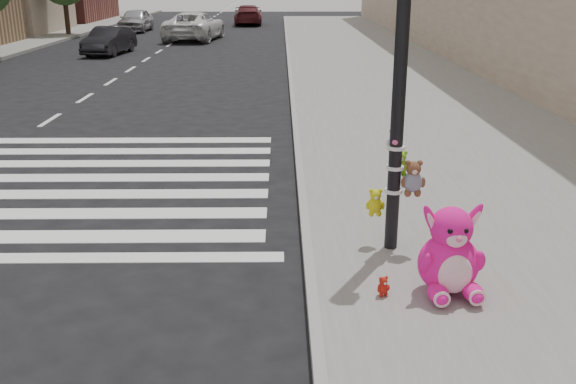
{
  "coord_description": "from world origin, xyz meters",
  "views": [
    {
      "loc": [
        1.22,
        -5.65,
        3.4
      ],
      "look_at": [
        1.31,
        2.18,
        0.75
      ],
      "focal_mm": 40.0,
      "sensor_mm": 36.0,
      "label": 1
    }
  ],
  "objects_px": {
    "pink_bunny": "(450,257)",
    "car_dark_far": "(109,41)",
    "signal_pole": "(400,118)",
    "car_white_near": "(195,26)",
    "red_teddy": "(383,286)"
  },
  "relations": [
    {
      "from": "signal_pole",
      "to": "pink_bunny",
      "type": "distance_m",
      "value": 1.79
    },
    {
      "from": "red_teddy",
      "to": "signal_pole",
      "type": "bearing_deg",
      "value": 55.35
    },
    {
      "from": "signal_pole",
      "to": "car_white_near",
      "type": "distance_m",
      "value": 29.48
    },
    {
      "from": "pink_bunny",
      "to": "car_dark_far",
      "type": "distance_m",
      "value": 25.23
    },
    {
      "from": "pink_bunny",
      "to": "red_teddy",
      "type": "xyz_separation_m",
      "value": [
        -0.71,
        -0.07,
        -0.31
      ]
    },
    {
      "from": "pink_bunny",
      "to": "car_white_near",
      "type": "relative_size",
      "value": 0.19
    },
    {
      "from": "pink_bunny",
      "to": "red_teddy",
      "type": "height_order",
      "value": "pink_bunny"
    },
    {
      "from": "pink_bunny",
      "to": "car_dark_far",
      "type": "height_order",
      "value": "car_dark_far"
    },
    {
      "from": "red_teddy",
      "to": "car_white_near",
      "type": "bearing_deg",
      "value": 80.09
    },
    {
      "from": "red_teddy",
      "to": "car_dark_far",
      "type": "xyz_separation_m",
      "value": [
        -8.8,
        23.44,
        0.36
      ]
    },
    {
      "from": "car_dark_far",
      "to": "car_white_near",
      "type": "bearing_deg",
      "value": 73.15
    },
    {
      "from": "signal_pole",
      "to": "car_dark_far",
      "type": "relative_size",
      "value": 1.08
    },
    {
      "from": "signal_pole",
      "to": "red_teddy",
      "type": "relative_size",
      "value": 17.64
    },
    {
      "from": "red_teddy",
      "to": "car_white_near",
      "type": "distance_m",
      "value": 30.68
    },
    {
      "from": "car_white_near",
      "to": "car_dark_far",
      "type": "bearing_deg",
      "value": 72.63
    }
  ]
}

